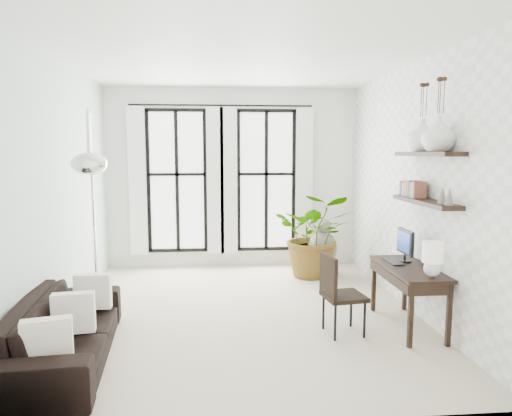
{
  "coord_description": "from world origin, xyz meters",
  "views": [
    {
      "loc": [
        -0.27,
        -5.75,
        2.07
      ],
      "look_at": [
        0.24,
        0.3,
        1.32
      ],
      "focal_mm": 32.0,
      "sensor_mm": 36.0,
      "label": 1
    }
  ],
  "objects": [
    {
      "name": "floor",
      "position": [
        0.0,
        0.0,
        0.0
      ],
      "size": [
        5.0,
        5.0,
        0.0
      ],
      "primitive_type": "plane",
      "color": "beige",
      "rests_on": "ground"
    },
    {
      "name": "ceiling",
      "position": [
        0.0,
        0.0,
        3.2
      ],
      "size": [
        5.0,
        5.0,
        0.0
      ],
      "primitive_type": "plane",
      "color": "white",
      "rests_on": "wall_back"
    },
    {
      "name": "wall_left",
      "position": [
        -2.25,
        0.0,
        1.6
      ],
      "size": [
        0.0,
        5.0,
        5.0
      ],
      "primitive_type": "plane",
      "rotation": [
        1.57,
        0.0,
        1.57
      ],
      "color": "silver",
      "rests_on": "floor"
    },
    {
      "name": "wall_right",
      "position": [
        2.25,
        0.0,
        1.6
      ],
      "size": [
        0.0,
        5.0,
        5.0
      ],
      "primitive_type": "plane",
      "rotation": [
        1.57,
        0.0,
        -1.57
      ],
      "color": "white",
      "rests_on": "floor"
    },
    {
      "name": "wall_back",
      "position": [
        0.0,
        2.5,
        1.6
      ],
      "size": [
        4.5,
        0.0,
        4.5
      ],
      "primitive_type": "plane",
      "rotation": [
        1.57,
        0.0,
        0.0
      ],
      "color": "white",
      "rests_on": "floor"
    },
    {
      "name": "windows",
      "position": [
        -0.2,
        2.43,
        1.56
      ],
      "size": [
        3.26,
        0.13,
        2.65
      ],
      "color": "white",
      "rests_on": "wall_back"
    },
    {
      "name": "wall_shelves",
      "position": [
        2.11,
        -0.66,
        1.73
      ],
      "size": [
        0.25,
        1.3,
        0.6
      ],
      "color": "black",
      "rests_on": "wall_right"
    },
    {
      "name": "sofa",
      "position": [
        -1.8,
        -1.29,
        0.32
      ],
      "size": [
        1.06,
        2.25,
        0.64
      ],
      "primitive_type": "imported",
      "rotation": [
        0.0,
        0.0,
        1.67
      ],
      "color": "black",
      "rests_on": "floor"
    },
    {
      "name": "throw_pillows",
      "position": [
        -1.7,
        -1.29,
        0.5
      ],
      "size": [
        0.4,
        1.52,
        0.4
      ],
      "color": "white",
      "rests_on": "sofa"
    },
    {
      "name": "plant",
      "position": [
        1.33,
        1.61,
        0.7
      ],
      "size": [
        1.51,
        1.4,
        1.4
      ],
      "primitive_type": "imported",
      "rotation": [
        0.0,
        0.0,
        -0.28
      ],
      "color": "#2D7228",
      "rests_on": "floor"
    },
    {
      "name": "desk",
      "position": [
        1.95,
        -0.75,
        0.7
      ],
      "size": [
        0.53,
        1.24,
        1.13
      ],
      "color": "black",
      "rests_on": "floor"
    },
    {
      "name": "desk_chair",
      "position": [
        1.06,
        -0.83,
        0.53
      ],
      "size": [
        0.5,
        0.5,
        0.93
      ],
      "rotation": [
        0.0,
        0.0,
        0.15
      ],
      "color": "black",
      "rests_on": "floor"
    },
    {
      "name": "arc_lamp",
      "position": [
        -1.7,
        -0.47,
        1.97
      ],
      "size": [
        0.76,
        1.92,
        2.54
      ],
      "color": "silver",
      "rests_on": "floor"
    },
    {
      "name": "buddha",
      "position": [
        1.48,
        1.7,
        0.41
      ],
      "size": [
        0.54,
        0.54,
        0.96
      ],
      "color": "gray",
      "rests_on": "floor"
    },
    {
      "name": "vase_a",
      "position": [
        2.11,
        -0.95,
        2.27
      ],
      "size": [
        0.37,
        0.37,
        0.38
      ],
      "primitive_type": "imported",
      "color": "white",
      "rests_on": "shelf_upper"
    },
    {
      "name": "vase_b",
      "position": [
        2.11,
        -0.55,
        2.27
      ],
      "size": [
        0.37,
        0.37,
        0.38
      ],
      "primitive_type": "imported",
      "color": "white",
      "rests_on": "shelf_upper"
    }
  ]
}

